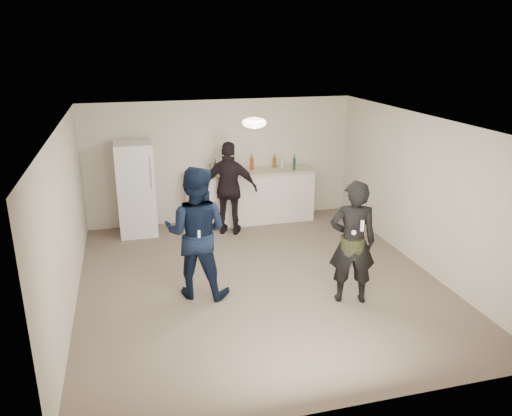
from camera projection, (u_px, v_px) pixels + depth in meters
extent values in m
plane|color=#6B5B4C|center=(259.00, 281.00, 7.89)|extent=(6.00, 6.00, 0.00)
plane|color=silver|center=(260.00, 122.00, 7.09)|extent=(6.00, 6.00, 0.00)
plane|color=beige|center=(221.00, 161.00, 10.23)|extent=(6.00, 0.00, 6.00)
plane|color=beige|center=(342.00, 302.00, 4.74)|extent=(6.00, 0.00, 6.00)
plane|color=beige|center=(66.00, 222.00, 6.82)|extent=(0.00, 6.00, 6.00)
plane|color=beige|center=(422.00, 192.00, 8.15)|extent=(0.00, 6.00, 6.00)
cube|color=silver|center=(250.00, 198.00, 10.29)|extent=(2.60, 0.56, 1.05)
cube|color=#C0B495|center=(250.00, 172.00, 10.12)|extent=(2.68, 0.64, 0.04)
cube|color=white|center=(136.00, 189.00, 9.56)|extent=(0.70, 0.70, 1.80)
cylinder|color=silver|center=(151.00, 173.00, 9.16)|extent=(0.02, 0.02, 0.60)
ellipsoid|color=white|center=(254.00, 123.00, 7.38)|extent=(0.36, 0.36, 0.16)
cylinder|color=#B6B6BB|center=(210.00, 168.00, 10.01)|extent=(0.08, 0.08, 0.17)
imported|color=#0F2141|center=(196.00, 233.00, 7.18)|extent=(1.17, 1.06, 1.96)
imported|color=black|center=(353.00, 242.00, 7.02)|extent=(0.76, 0.60, 1.81)
cylinder|color=#30391A|center=(352.00, 246.00, 7.04)|extent=(0.34, 0.34, 0.28)
imported|color=black|center=(230.00, 189.00, 9.56)|extent=(1.15, 0.82, 1.82)
cube|color=white|center=(199.00, 235.00, 6.90)|extent=(0.04, 0.04, 0.15)
sphere|color=white|center=(207.00, 238.00, 6.98)|extent=(0.07, 0.07, 0.07)
cube|color=white|center=(362.00, 226.00, 6.68)|extent=(0.04, 0.04, 0.15)
sphere|color=silver|center=(354.00, 233.00, 6.72)|extent=(0.07, 0.07, 0.07)
cylinder|color=brown|center=(274.00, 163.00, 10.38)|extent=(0.08, 0.08, 0.20)
cylinder|color=#124116|center=(215.00, 169.00, 9.81)|extent=(0.07, 0.07, 0.23)
cylinder|color=silver|center=(282.00, 163.00, 10.38)|extent=(0.07, 0.07, 0.18)
cylinder|color=#A03C17|center=(252.00, 164.00, 10.20)|extent=(0.07, 0.07, 0.24)
cylinder|color=#134524|center=(294.00, 164.00, 10.17)|extent=(0.06, 0.06, 0.24)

